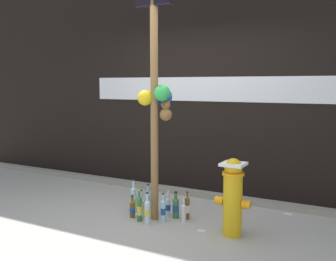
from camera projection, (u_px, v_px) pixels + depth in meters
The scene contains 20 objects.
ground_plane at pixel (137, 227), 4.37m from camera, with size 14.00×14.00×0.00m, color #9E9B93.
building_wall at pixel (202, 67), 5.76m from camera, with size 10.00×0.21×3.75m.
curb_strip at pixel (189, 193), 5.60m from camera, with size 8.00×0.12×0.08m, color gray.
memorial_post at pixel (157, 80), 4.44m from camera, with size 0.44×0.42×2.85m.
fire_hydrant at pixel (233, 195), 4.07m from camera, with size 0.39×0.25×0.84m.
bottle_0 at pixel (163, 210), 4.51m from camera, with size 0.06×0.06×0.35m.
bottle_1 at pixel (139, 209), 4.52m from camera, with size 0.06×0.06×0.39m.
bottle_2 at pixel (176, 207), 4.64m from camera, with size 0.08×0.08×0.33m.
bottle_3 at pixel (148, 202), 4.84m from camera, with size 0.07×0.07×0.37m.
bottle_4 at pixel (184, 212), 4.51m from camera, with size 0.06×0.06×0.31m.
bottle_5 at pixel (147, 212), 4.42m from camera, with size 0.06×0.06×0.38m.
bottle_6 at pixel (132, 209), 4.66m from camera, with size 0.07×0.07×0.28m.
bottle_7 at pixel (168, 205), 4.75m from camera, with size 0.06×0.06×0.32m.
bottle_8 at pixel (141, 207), 4.65m from camera, with size 0.07×0.07×0.35m.
bottle_9 at pixel (134, 199), 4.86m from camera, with size 0.07×0.07×0.42m.
bottle_10 at pixel (187, 208), 4.61m from camera, with size 0.06×0.06×0.34m.
litter_0 at pixel (202, 231), 4.24m from camera, with size 0.09×0.06×0.01m, color silver.
litter_1 at pixel (288, 214), 4.79m from camera, with size 0.07×0.11×0.01m, color silver.
litter_2 at pixel (106, 184), 6.20m from camera, with size 0.11×0.09×0.01m, color tan.
litter_3 at pixel (112, 184), 6.19m from camera, with size 0.10×0.11×0.01m, color #8C99B2.
Camera 1 is at (2.27, -3.55, 1.62)m, focal length 40.94 mm.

